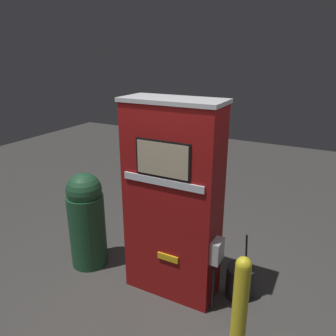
# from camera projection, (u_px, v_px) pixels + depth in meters

# --- Properties ---
(ground_plane) EXTENTS (14.00, 14.00, 0.00)m
(ground_plane) POSITION_uv_depth(u_px,v_px,m) (164.00, 298.00, 3.54)
(ground_plane) COLOR #423F3D
(gas_pump) EXTENTS (1.07, 0.45, 2.11)m
(gas_pump) POSITION_uv_depth(u_px,v_px,m) (173.00, 202.00, 3.36)
(gas_pump) COLOR maroon
(gas_pump) RESTS_ON ground_plane
(safety_bollard) EXTENTS (0.13, 0.13, 1.00)m
(safety_bollard) POSITION_uv_depth(u_px,v_px,m) (240.00, 307.00, 2.70)
(safety_bollard) COLOR yellow
(safety_bollard) RESTS_ON ground_plane
(trash_bin) EXTENTS (0.44, 0.44, 1.20)m
(trash_bin) POSITION_uv_depth(u_px,v_px,m) (87.00, 219.00, 3.95)
(trash_bin) COLOR #1E4C2D
(trash_bin) RESTS_ON ground_plane
(squeegee_bucket) EXTENTS (0.29, 0.29, 0.79)m
(squeegee_bucket) POSITION_uv_depth(u_px,v_px,m) (240.00, 281.00, 3.52)
(squeegee_bucket) COLOR #262628
(squeegee_bucket) RESTS_ON ground_plane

